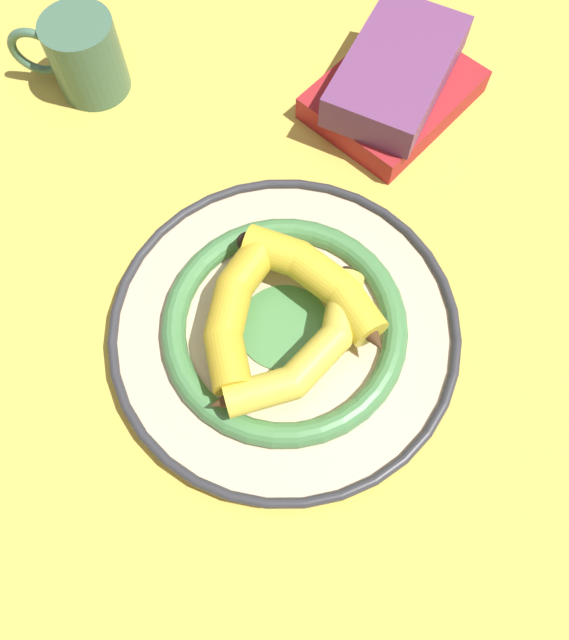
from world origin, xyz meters
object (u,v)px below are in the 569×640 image
at_px(decorative_bowl, 284,328).
at_px(banana_a, 319,281).
at_px(banana_c, 305,354).
at_px(book_stack, 396,82).
at_px(coffee_mug, 83,55).
at_px(banana_b, 236,309).

height_order(decorative_bowl, banana_a, banana_a).
height_order(banana_a, banana_c, banana_a).
height_order(book_stack, coffee_mug, coffee_mug).
distance_m(book_stack, coffee_mug, 0.38).
distance_m(banana_b, book_stack, 0.36).
bearing_deg(banana_b, coffee_mug, -139.79).
height_order(banana_a, coffee_mug, coffee_mug).
xyz_separation_m(banana_b, book_stack, (0.05, -0.36, -0.02)).
xyz_separation_m(banana_a, coffee_mug, (0.41, -0.06, -0.00)).
relative_size(banana_a, coffee_mug, 1.53).
xyz_separation_m(banana_b, banana_c, (-0.08, -0.01, -0.00)).
relative_size(decorative_bowl, banana_b, 2.17).
xyz_separation_m(decorative_bowl, coffee_mug, (0.41, -0.11, 0.03)).
xyz_separation_m(banana_c, coffee_mug, (0.45, -0.13, -0.00)).
bearing_deg(banana_a, book_stack, -69.77).
height_order(banana_a, book_stack, book_stack).
height_order(banana_b, book_stack, book_stack).
xyz_separation_m(decorative_bowl, book_stack, (0.09, -0.33, 0.02)).
bearing_deg(banana_c, banana_b, 97.82).
height_order(banana_a, banana_b, same).
bearing_deg(banana_c, coffee_mug, 76.98).
bearing_deg(coffee_mug, decorative_bowl, 132.48).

